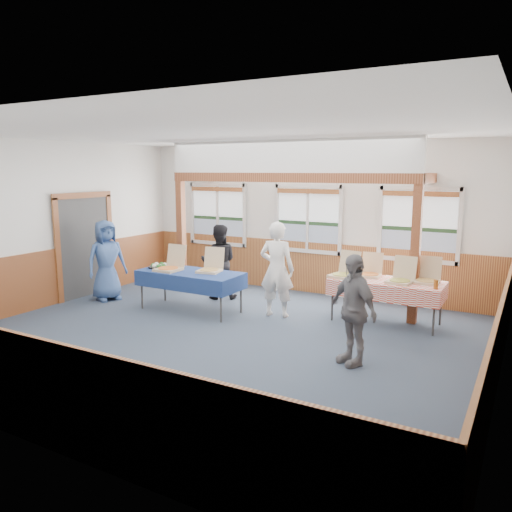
{
  "coord_description": "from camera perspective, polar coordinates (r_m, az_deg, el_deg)",
  "views": [
    {
      "loc": [
        4.23,
        -6.35,
        2.64
      ],
      "look_at": [
        0.11,
        1.0,
        1.18
      ],
      "focal_mm": 35.0,
      "sensor_mm": 36.0,
      "label": 1
    }
  ],
  "objects": [
    {
      "name": "cased_opening",
      "position": [
        11.05,
        -19.0,
        1.04
      ],
      "size": [
        0.06,
        1.3,
        2.1
      ],
      "primitive_type": "cube",
      "color": "#373737",
      "rests_on": "wall_left"
    },
    {
      "name": "window_right",
      "position": [
        10.04,
        18.11,
        3.87
      ],
      "size": [
        1.56,
        0.1,
        1.46
      ],
      "color": "silver",
      "rests_on": "wall_back"
    },
    {
      "name": "man_blue",
      "position": [
        10.59,
        -16.72,
        -0.46
      ],
      "size": [
        0.78,
        0.94,
        1.64
      ],
      "primitive_type": "imported",
      "rotation": [
        0.0,
        0.0,
        1.19
      ],
      "color": "#3B5A93",
      "rests_on": "floor"
    },
    {
      "name": "drink_glass",
      "position": [
        8.47,
        19.87,
        -3.07
      ],
      "size": [
        0.07,
        0.07,
        0.15
      ],
      "primitive_type": "cylinder",
      "color": "#934E18",
      "rests_on": "table_right"
    },
    {
      "name": "floor",
      "position": [
        8.07,
        -4.19,
        -9.27
      ],
      "size": [
        8.0,
        8.0,
        0.0
      ],
      "primitive_type": "plane",
      "color": "#283242",
      "rests_on": "ground"
    },
    {
      "name": "wainscot_front",
      "position": [
        5.52,
        -25.11,
        -13.38
      ],
      "size": [
        7.98,
        0.05,
        1.1
      ],
      "primitive_type": "cube",
      "color": "brown",
      "rests_on": "floor"
    },
    {
      "name": "pizza_box_f",
      "position": [
        8.88,
        19.01,
        -2.5
      ],
      "size": [
        0.41,
        0.49,
        0.42
      ],
      "rotation": [
        0.0,
        0.0,
        0.04
      ],
      "color": "tan",
      "rests_on": "table_right"
    },
    {
      "name": "person_grey",
      "position": [
        6.93,
        11.02,
        -6.02
      ],
      "size": [
        0.95,
        0.81,
        1.53
      ],
      "primitive_type": "imported",
      "rotation": [
        0.0,
        0.0,
        -0.6
      ],
      "color": "slate",
      "rests_on": "floor"
    },
    {
      "name": "wall_right",
      "position": [
        6.44,
        26.84,
        -0.52
      ],
      "size": [
        0.0,
        8.0,
        8.0
      ],
      "primitive_type": "plane",
      "rotation": [
        1.57,
        0.0,
        -1.57
      ],
      "color": "silver",
      "rests_on": "floor"
    },
    {
      "name": "window_left",
      "position": [
        11.82,
        -4.38,
        5.16
      ],
      "size": [
        1.56,
        0.1,
        1.46
      ],
      "color": "silver",
      "rests_on": "wall_back"
    },
    {
      "name": "veggie_tray",
      "position": [
        9.87,
        -11.03,
        -1.14
      ],
      "size": [
        0.41,
        0.41,
        0.09
      ],
      "color": "black",
      "rests_on": "table_left"
    },
    {
      "name": "wall_back",
      "position": [
        10.77,
        6.03,
        4.25
      ],
      "size": [
        8.0,
        0.0,
        8.0
      ],
      "primitive_type": "plane",
      "rotation": [
        1.57,
        0.0,
        0.0
      ],
      "color": "silver",
      "rests_on": "floor"
    },
    {
      "name": "pizza_box_b",
      "position": [
        9.34,
        -5.26,
        -1.41
      ],
      "size": [
        0.48,
        0.55,
        0.43
      ],
      "rotation": [
        0.0,
        0.0,
        0.18
      ],
      "color": "tan",
      "rests_on": "table_left"
    },
    {
      "name": "ceiling",
      "position": [
        7.65,
        -4.49,
        14.01
      ],
      "size": [
        8.0,
        8.0,
        0.0
      ],
      "primitive_type": "plane",
      "rotation": [
        3.14,
        0.0,
        0.0
      ],
      "color": "white",
      "rests_on": "wall_back"
    },
    {
      "name": "window_mid",
      "position": [
        10.72,
        5.95,
        4.65
      ],
      "size": [
        1.56,
        0.1,
        1.46
      ],
      "color": "silver",
      "rests_on": "wall_back"
    },
    {
      "name": "pizza_box_c",
      "position": [
        9.0,
        10.0,
        -1.95
      ],
      "size": [
        0.5,
        0.57,
        0.45
      ],
      "rotation": [
        0.0,
        0.0,
        -0.2
      ],
      "color": "tan",
      "rests_on": "table_right"
    },
    {
      "name": "woman_white",
      "position": [
        8.99,
        2.4,
        -1.53
      ],
      "size": [
        0.69,
        0.51,
        1.74
      ],
      "primitive_type": "imported",
      "rotation": [
        0.0,
        0.0,
        3.3
      ],
      "color": "white",
      "rests_on": "floor"
    },
    {
      "name": "table_right",
      "position": [
        8.9,
        14.69,
        -3.05
      ],
      "size": [
        2.04,
        1.29,
        0.76
      ],
      "rotation": [
        0.0,
        0.0,
        0.24
      ],
      "color": "#373737",
      "rests_on": "floor"
    },
    {
      "name": "wall_front",
      "position": [
        5.2,
        -26.17,
        -2.72
      ],
      "size": [
        8.0,
        0.0,
        8.0
      ],
      "primitive_type": "plane",
      "rotation": [
        -1.57,
        0.0,
        0.0
      ],
      "color": "silver",
      "rests_on": "floor"
    },
    {
      "name": "post_left",
      "position": [
        11.05,
        -8.53,
        2.25
      ],
      "size": [
        0.15,
        0.15,
        2.4
      ],
      "primitive_type": "cube",
      "color": "#612E15",
      "rests_on": "floor"
    },
    {
      "name": "post_right",
      "position": [
        8.94,
        17.74,
        0.1
      ],
      "size": [
        0.15,
        0.15,
        2.4
      ],
      "primitive_type": "cube",
      "color": "#612E15",
      "rests_on": "floor"
    },
    {
      "name": "table_left",
      "position": [
        9.43,
        -7.53,
        -2.09
      ],
      "size": [
        2.04,
        1.0,
        0.76
      ],
      "rotation": [
        0.0,
        0.0,
        0.07
      ],
      "color": "#373737",
      "rests_on": "floor"
    },
    {
      "name": "woman_black",
      "position": [
        10.28,
        -4.27,
        -0.66
      ],
      "size": [
        0.94,
        0.88,
        1.54
      ],
      "primitive_type": "imported",
      "rotation": [
        0.0,
        0.0,
        3.67
      ],
      "color": "black",
      "rests_on": "floor"
    },
    {
      "name": "pizza_box_e",
      "position": [
        8.75,
        16.21,
        -2.54
      ],
      "size": [
        0.44,
        0.52,
        0.43
      ],
      "rotation": [
        0.0,
        0.0,
        -0.11
      ],
      "color": "tan",
      "rests_on": "table_right"
    },
    {
      "name": "wainscot_back",
      "position": [
        10.9,
        5.88,
        -1.26
      ],
      "size": [
        7.98,
        0.05,
        1.1
      ],
      "primitive_type": "cube",
      "color": "brown",
      "rests_on": "floor"
    },
    {
      "name": "cross_beam",
      "position": [
        9.63,
        3.27,
        8.94
      ],
      "size": [
        5.15,
        0.18,
        0.18
      ],
      "primitive_type": "cube",
      "color": "#612E15",
      "rests_on": "post_left"
    },
    {
      "name": "wainscot_left",
      "position": [
        10.58,
        -22.52,
        -2.31
      ],
      "size": [
        0.05,
        6.98,
        1.1
      ],
      "primitive_type": "cube",
      "color": "brown",
      "rests_on": "floor"
    },
    {
      "name": "wainscot_right",
      "position": [
        6.69,
        25.92,
        -9.38
      ],
      "size": [
        0.05,
        6.98,
        1.1
      ],
      "primitive_type": "cube",
      "color": "brown",
      "rests_on": "floor"
    },
    {
      "name": "pizza_box_d",
      "position": [
        9.15,
        12.89,
        -1.87
      ],
      "size": [
        0.4,
        0.48,
        0.4
      ],
      "rotation": [
        0.0,
        0.0,
        0.08
      ],
      "color": "tan",
      "rests_on": "table_right"
    },
    {
      "name": "pizza_box_a",
      "position": [
        9.57,
        -9.84,
        -1.23
      ],
      "size": [
        0.43,
        0.52,
        0.47
      ],
      "rotation": [
        0.0,
        0.0,
        0.0
      ],
      "color": "tan",
      "rests_on": "table_left"
    },
    {
      "name": "wall_left",
      "position": [
        10.44,
        -22.98,
        3.35
      ],
      "size": [
        0.0,
        8.0,
        8.0
      ],
      "primitive_type": "plane",
      "rotation": [
        1.57,
        0.0,
        1.57
      ],
      "color": "silver",
      "rests_on": "floor"
    }
  ]
}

